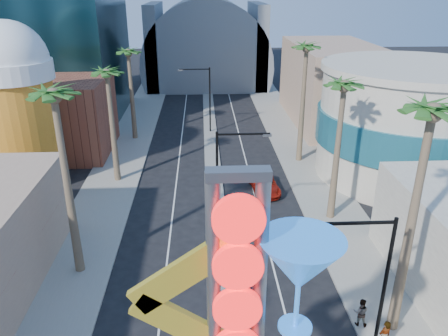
% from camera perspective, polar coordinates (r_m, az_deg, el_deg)
% --- Properties ---
extents(sidewalk_west, '(5.00, 100.00, 0.15)m').
position_cam_1_polar(sidewalk_west, '(46.85, -13.25, 1.00)').
color(sidewalk_west, gray).
rests_on(sidewalk_west, ground).
extents(sidewalk_east, '(5.00, 100.00, 0.15)m').
position_cam_1_polar(sidewalk_east, '(47.22, 10.05, 1.46)').
color(sidewalk_east, gray).
rests_on(sidewalk_east, ground).
extents(median, '(1.60, 84.00, 0.15)m').
position_cam_1_polar(median, '(48.86, -1.64, 2.56)').
color(median, gray).
rests_on(median, ground).
extents(brick_filler_west, '(10.00, 10.00, 8.00)m').
position_cam_1_polar(brick_filler_west, '(49.95, -20.49, 6.29)').
color(brick_filler_west, brown).
rests_on(brick_filler_west, ground).
extents(filler_east, '(10.00, 20.00, 10.00)m').
position_cam_1_polar(filler_east, '(59.54, 13.91, 10.59)').
color(filler_east, tan).
rests_on(filler_east, ground).
extents(beer_mug, '(7.00, 7.00, 14.50)m').
position_cam_1_polar(beer_mug, '(42.09, -25.54, 8.01)').
color(beer_mug, orange).
rests_on(beer_mug, ground).
extents(turquoise_building, '(16.60, 16.60, 10.60)m').
position_cam_1_polar(turquoise_building, '(43.90, 22.87, 5.45)').
color(turquoise_building, '#B2A996').
rests_on(turquoise_building, ground).
extents(canopy, '(22.00, 16.00, 22.00)m').
position_cam_1_polar(canopy, '(80.80, -2.29, 13.88)').
color(canopy, slate).
rests_on(canopy, ground).
extents(neon_sign, '(6.53, 2.60, 12.55)m').
position_cam_1_polar(neon_sign, '(14.68, 4.98, -19.30)').
color(neon_sign, gray).
rests_on(neon_sign, ground).
extents(streetlight_0, '(3.79, 0.25, 8.00)m').
position_cam_1_polar(streetlight_0, '(30.40, 0.12, -0.81)').
color(streetlight_0, black).
rests_on(streetlight_0, ground).
extents(streetlight_1, '(3.79, 0.25, 8.00)m').
position_cam_1_polar(streetlight_1, '(53.21, -2.46, 9.67)').
color(streetlight_1, black).
rests_on(streetlight_1, ground).
extents(streetlight_2, '(3.45, 0.25, 8.00)m').
position_cam_1_polar(streetlight_2, '(21.44, 19.18, -13.60)').
color(streetlight_2, black).
rests_on(streetlight_2, ground).
extents(palm_1, '(2.40, 2.40, 12.70)m').
position_cam_1_polar(palm_1, '(25.89, -21.15, 7.30)').
color(palm_1, brown).
rests_on(palm_1, ground).
extents(palm_2, '(2.40, 2.40, 11.20)m').
position_cam_1_polar(palm_2, '(39.37, -14.96, 11.02)').
color(palm_2, brown).
rests_on(palm_2, ground).
extents(palm_3, '(2.40, 2.40, 11.20)m').
position_cam_1_polar(palm_3, '(51.00, -12.35, 13.87)').
color(palm_3, brown).
rests_on(palm_3, ground).
extents(palm_5, '(2.40, 2.40, 13.20)m').
position_cam_1_polar(palm_5, '(21.19, 25.27, 4.63)').
color(palm_5, brown).
rests_on(palm_5, ground).
extents(palm_6, '(2.40, 2.40, 11.70)m').
position_cam_1_polar(palm_6, '(32.20, 15.33, 9.24)').
color(palm_6, brown).
rests_on(palm_6, ground).
extents(palm_7, '(2.40, 2.40, 12.70)m').
position_cam_1_polar(palm_7, '(43.40, 10.68, 14.26)').
color(palm_7, brown).
rests_on(palm_7, ground).
extents(red_pickup, '(2.52, 4.92, 1.33)m').
position_cam_1_polar(red_pickup, '(38.91, 5.33, -2.16)').
color(red_pickup, '#B21A0D').
rests_on(red_pickup, ground).
extents(pedestrian_b, '(0.95, 0.83, 1.64)m').
position_cam_1_polar(pedestrian_b, '(25.59, 17.42, -17.52)').
color(pedestrian_b, gray).
rests_on(pedestrian_b, sidewalk_east).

